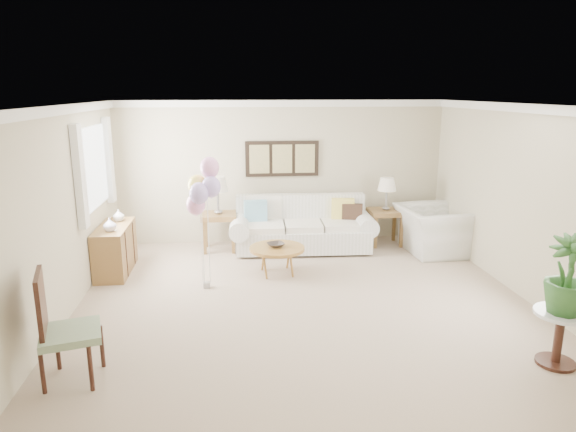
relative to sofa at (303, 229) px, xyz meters
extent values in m
plane|color=tan|center=(-0.30, -2.35, -0.37)|extent=(6.00, 6.00, 0.00)
cube|color=#BCB398|center=(-0.30, 0.65, 0.93)|extent=(6.00, 0.04, 2.60)
cube|color=#BCB398|center=(-0.30, -5.35, 0.93)|extent=(6.00, 0.04, 2.60)
cube|color=#BCB398|center=(-3.30, -2.35, 0.93)|extent=(0.04, 6.00, 2.60)
cube|color=#BCB398|center=(2.70, -2.35, 0.93)|extent=(0.04, 6.00, 2.60)
cube|color=white|center=(-0.30, -2.35, 2.22)|extent=(6.00, 6.00, 0.02)
cube|color=white|center=(-0.30, 0.62, 2.17)|extent=(6.00, 0.06, 0.12)
cube|color=white|center=(-3.27, -2.35, 2.17)|extent=(0.06, 6.00, 0.12)
cube|color=white|center=(2.67, -2.35, 2.17)|extent=(0.06, 6.00, 0.12)
cube|color=white|center=(-3.28, -0.85, 1.28)|extent=(0.04, 1.40, 1.20)
cube|color=white|center=(-3.24, -1.70, 1.28)|extent=(0.10, 0.22, 1.40)
cube|color=white|center=(-3.24, 0.00, 1.28)|extent=(0.10, 0.22, 1.40)
cube|color=black|center=(-0.30, 0.62, 1.18)|extent=(1.35, 0.04, 0.65)
cube|color=#8C8C59|center=(-0.72, 0.59, 1.18)|extent=(0.36, 0.02, 0.52)
cube|color=#8C8C59|center=(-0.30, 0.59, 1.18)|extent=(0.36, 0.02, 0.52)
cube|color=#8C8C59|center=(0.12, 0.59, 1.18)|extent=(0.36, 0.02, 0.52)
cube|color=silver|center=(-0.01, -0.06, -0.14)|extent=(2.36, 1.06, 0.38)
cube|color=silver|center=(-0.01, 0.29, 0.28)|extent=(2.33, 0.34, 0.58)
cylinder|color=silver|center=(-1.11, -0.06, 0.10)|extent=(0.38, 0.96, 0.34)
cylinder|color=silver|center=(1.10, -0.06, 0.10)|extent=(0.38, 0.96, 0.34)
cube|color=white|center=(-0.67, -0.12, 0.09)|extent=(0.67, 0.79, 0.13)
cube|color=white|center=(-0.01, -0.12, 0.09)|extent=(0.67, 0.79, 0.13)
cube|color=white|center=(0.66, -0.12, 0.09)|extent=(0.67, 0.79, 0.13)
cube|color=#74ABC2|center=(-0.83, 0.06, 0.32)|extent=(0.40, 0.13, 0.40)
cube|color=#E5D25A|center=(0.73, 0.06, 0.32)|extent=(0.40, 0.13, 0.40)
cube|color=#362419|center=(0.89, -0.01, 0.26)|extent=(0.36, 0.11, 0.36)
cube|color=silver|center=(-0.01, -0.06, -0.35)|extent=(2.11, 0.84, 0.04)
cube|color=olive|center=(-1.48, 0.11, 0.25)|extent=(0.61, 0.56, 0.09)
cube|color=olive|center=(-1.72, -0.11, -0.08)|extent=(0.06, 0.06, 0.58)
cube|color=olive|center=(-1.23, -0.11, -0.08)|extent=(0.06, 0.06, 0.58)
cube|color=olive|center=(-1.72, 0.33, -0.08)|extent=(0.06, 0.06, 0.58)
cube|color=olive|center=(-1.23, 0.33, -0.08)|extent=(0.06, 0.06, 0.58)
cube|color=olive|center=(1.55, 0.13, 0.24)|extent=(0.60, 0.55, 0.09)
cube|color=olive|center=(1.31, -0.09, -0.09)|extent=(0.05, 0.05, 0.57)
cube|color=olive|center=(1.79, -0.09, -0.09)|extent=(0.05, 0.05, 0.57)
cube|color=olive|center=(1.31, 0.34, -0.09)|extent=(0.05, 0.05, 0.57)
cube|color=olive|center=(1.79, 0.34, -0.09)|extent=(0.05, 0.05, 0.57)
cylinder|color=gray|center=(-1.48, 0.11, 0.33)|extent=(0.15, 0.15, 0.07)
cylinder|color=gray|center=(-1.48, 0.11, 0.53)|extent=(0.04, 0.04, 0.33)
cone|color=silver|center=(-1.48, 0.11, 0.82)|extent=(0.37, 0.37, 0.26)
cylinder|color=gray|center=(1.55, 0.13, 0.31)|extent=(0.14, 0.14, 0.06)
cylinder|color=gray|center=(1.55, 0.13, 0.49)|extent=(0.04, 0.04, 0.30)
cone|color=silver|center=(1.55, 0.13, 0.76)|extent=(0.34, 0.34, 0.24)
cylinder|color=#A17534|center=(-0.57, -1.22, 0.03)|extent=(0.85, 0.85, 0.05)
cylinder|color=#A17534|center=(-0.36, -1.02, -0.18)|extent=(0.03, 0.03, 0.38)
cylinder|color=#A17534|center=(-0.77, -1.02, -0.18)|extent=(0.03, 0.03, 0.38)
cylinder|color=#A17534|center=(-0.77, -1.42, -0.18)|extent=(0.03, 0.03, 0.38)
cylinder|color=#A17534|center=(-0.36, -1.42, -0.18)|extent=(0.03, 0.03, 0.38)
imported|color=#312A26|center=(-0.58, -1.20, 0.09)|extent=(0.33, 0.33, 0.06)
imported|color=silver|center=(2.23, -0.40, 0.02)|extent=(1.13, 1.27, 0.79)
cylinder|color=silver|center=(2.07, -4.23, 0.20)|extent=(0.54, 0.54, 0.04)
cylinder|color=#381E16|center=(2.07, -4.23, -0.09)|extent=(0.09, 0.09, 0.54)
cylinder|color=#381E16|center=(2.07, -4.23, -0.37)|extent=(0.40, 0.40, 0.01)
imported|color=#285525|center=(2.07, -4.25, 0.61)|extent=(0.51, 0.51, 0.80)
cube|color=gray|center=(-2.81, -3.98, 0.12)|extent=(0.67, 0.67, 0.08)
cylinder|color=#381E16|center=(-3.03, -4.20, -0.15)|extent=(0.04, 0.04, 0.45)
cylinder|color=#381E16|center=(-2.59, -4.20, -0.15)|extent=(0.04, 0.04, 0.45)
cylinder|color=#381E16|center=(-3.03, -3.77, -0.15)|extent=(0.04, 0.04, 0.45)
cylinder|color=#381E16|center=(-2.59, -3.77, -0.15)|extent=(0.04, 0.04, 0.45)
cube|color=#381E16|center=(-3.05, -3.98, 0.45)|extent=(0.18, 0.52, 0.60)
cube|color=olive|center=(-3.06, -0.85, 0.00)|extent=(0.45, 1.20, 0.74)
cube|color=#381E16|center=(-3.06, -1.15, 0.00)|extent=(0.46, 0.02, 0.70)
cube|color=#381E16|center=(-3.06, -0.55, 0.00)|extent=(0.46, 0.02, 0.70)
imported|color=silver|center=(-3.04, -1.14, 0.47)|extent=(0.21, 0.21, 0.20)
imported|color=silver|center=(-3.04, -0.52, 0.46)|extent=(0.20, 0.20, 0.18)
cube|color=gray|center=(-1.63, -1.68, -0.33)|extent=(0.09, 0.09, 0.08)
ellipsoid|color=#F399D4|center=(-1.73, -1.72, 0.87)|extent=(0.26, 0.26, 0.30)
cylinder|color=silver|center=(-1.68, -1.70, 0.21)|extent=(0.01, 0.01, 1.01)
ellipsoid|color=#B298E5|center=(-1.51, -1.73, 1.11)|extent=(0.26, 0.26, 0.30)
cylinder|color=silver|center=(-1.57, -1.70, 0.33)|extent=(0.01, 0.01, 1.26)
ellipsoid|color=#FFEA60|center=(-1.71, -1.59, 1.11)|extent=(0.26, 0.26, 0.30)
cylinder|color=silver|center=(-1.67, -1.63, 0.33)|extent=(0.01, 0.01, 1.26)
ellipsoid|color=#F399D4|center=(-1.53, -1.64, 1.37)|extent=(0.26, 0.26, 0.30)
cylinder|color=silver|center=(-1.58, -1.66, 0.46)|extent=(0.01, 0.01, 1.51)
ellipsoid|color=#B298E5|center=(-1.67, -1.81, 1.04)|extent=(0.26, 0.26, 0.30)
cylinder|color=silver|center=(-1.65, -1.74, 0.30)|extent=(0.01, 0.01, 1.19)
camera|label=1|loc=(-1.23, -8.71, 2.40)|focal=32.00mm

